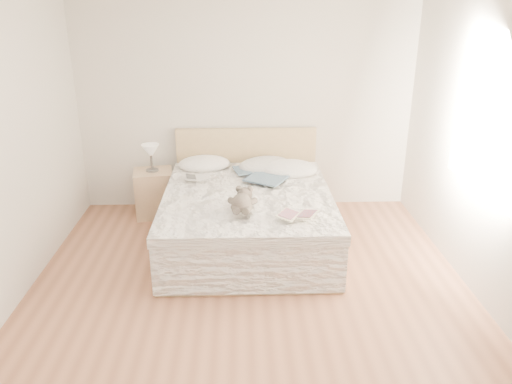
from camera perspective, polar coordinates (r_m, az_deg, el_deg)
The scene contains 15 objects.
floor at distance 4.43m, azimuth -0.70°, elevation -12.51°, with size 4.00×4.50×0.00m, color brown.
wall_back at distance 6.04m, azimuth -1.18°, elevation 10.64°, with size 4.00×0.02×2.70m, color beige.
wall_front at distance 1.81m, azimuth 0.52°, elevation -16.57°, with size 4.00×0.02×2.70m, color beige.
wall_right at distance 4.36m, azimuth 26.57°, elevation 4.22°, with size 0.02×4.50×2.70m, color beige.
window at distance 4.59m, azimuth 24.96°, elevation 6.54°, with size 0.02×1.30×1.10m, color white.
bed at distance 5.33m, azimuth -0.96°, elevation -2.60°, with size 1.72×2.14×1.00m.
nightstand at distance 6.11m, azimuth -11.53°, elevation -0.13°, with size 0.45×0.40×0.56m, color tan.
table_lamp at distance 5.95m, azimuth -11.93°, elevation 4.48°, with size 0.24×0.24×0.32m.
pillow_left at distance 5.92m, azimuth -5.93°, elevation 3.23°, with size 0.61×0.43×0.18m, color white.
pillow_middle at distance 5.84m, azimuth 1.06°, elevation 3.07°, with size 0.63×0.44×0.19m, color silver.
pillow_right at distance 5.72m, azimuth 3.78°, elevation 2.65°, with size 0.65×0.46×0.20m, color white.
blouse at distance 5.53m, azimuth 1.69°, elevation 1.91°, with size 0.63×0.67×0.03m, color #385065, non-canonical shape.
photo_book at distance 5.49m, azimuth -6.73°, elevation 1.60°, with size 0.28×0.19×0.02m, color silver.
childrens_book at distance 4.53m, azimuth 4.80°, elevation -2.68°, with size 0.34×0.23×0.02m, color #FDF5CD.
teddy_bear at distance 4.60m, azimuth -1.67°, elevation -1.96°, with size 0.24×0.34×0.18m, color brown, non-canonical shape.
Camera 1 is at (-0.06, -3.68, 2.46)m, focal length 35.00 mm.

